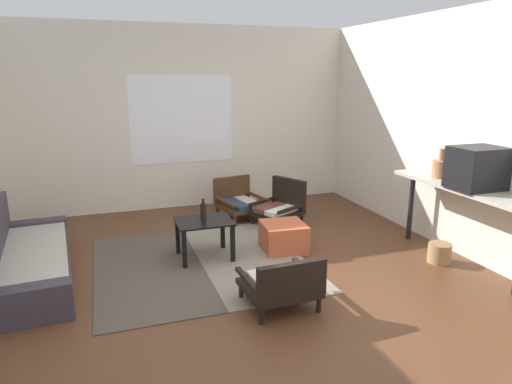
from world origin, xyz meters
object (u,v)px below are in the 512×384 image
(ottoman_orange, at_px, (283,237))
(console_shelf, at_px, (462,193))
(armchair_striped_foreground, at_px, (282,284))
(armchair_corner, at_px, (281,205))
(crt_television, at_px, (478,168))
(wicker_basket, at_px, (439,253))
(armchair_by_window, at_px, (238,200))
(glass_bottle, at_px, (203,211))
(couch, at_px, (22,261))
(clay_vase, at_px, (441,168))
(coffee_table, at_px, (204,228))

(ottoman_orange, height_order, console_shelf, console_shelf)
(armchair_striped_foreground, distance_m, armchair_corner, 2.38)
(crt_television, distance_m, wicker_basket, 1.02)
(armchair_by_window, bearing_deg, glass_bottle, -120.72)
(couch, distance_m, ottoman_orange, 2.76)
(crt_television, xyz_separation_m, clay_vase, (0.00, 0.52, -0.10))
(armchair_corner, bearing_deg, crt_television, -58.59)
(ottoman_orange, xyz_separation_m, glass_bottle, (-0.92, 0.07, 0.38))
(clay_vase, distance_m, glass_bottle, 2.67)
(coffee_table, height_order, ottoman_orange, coffee_table)
(couch, bearing_deg, ottoman_orange, -1.66)
(armchair_striped_foreground, xyz_separation_m, clay_vase, (2.15, 0.66, 0.76))
(ottoman_orange, height_order, crt_television, crt_television)
(clay_vase, bearing_deg, crt_television, -90.35)
(clay_vase, distance_m, wicker_basket, 0.94)
(couch, height_order, crt_television, crt_television)
(glass_bottle, bearing_deg, armchair_corner, 34.25)
(armchair_by_window, height_order, armchair_striped_foreground, armchair_by_window)
(couch, relative_size, wicker_basket, 8.56)
(couch, height_order, armchair_by_window, couch)
(ottoman_orange, bearing_deg, armchair_corner, 69.47)
(armchair_striped_foreground, xyz_separation_m, armchair_corner, (0.88, 2.21, 0.03))
(armchair_striped_foreground, relative_size, glass_bottle, 2.65)
(armchair_by_window, distance_m, clay_vase, 2.78)
(coffee_table, bearing_deg, ottoman_orange, -3.39)
(armchair_by_window, distance_m, crt_television, 3.21)
(armchair_by_window, xyz_separation_m, glass_bottle, (-0.81, -1.37, 0.30))
(console_shelf, bearing_deg, coffee_table, 158.30)
(ottoman_orange, height_order, clay_vase, clay_vase)
(armchair_by_window, relative_size, armchair_striped_foreground, 1.13)
(couch, height_order, console_shelf, console_shelf)
(armchair_striped_foreground, distance_m, ottoman_orange, 1.38)
(clay_vase, bearing_deg, wicker_basket, -118.01)
(coffee_table, height_order, armchair_striped_foreground, armchair_striped_foreground)
(couch, relative_size, ottoman_orange, 4.33)
(clay_vase, bearing_deg, armchair_by_window, 130.20)
(console_shelf, xyz_separation_m, wicker_basket, (-0.15, 0.06, -0.68))
(ottoman_orange, relative_size, glass_bottle, 1.98)
(armchair_striped_foreground, relative_size, console_shelf, 0.38)
(crt_television, xyz_separation_m, wicker_basket, (-0.15, 0.24, -0.98))
(clay_vase, relative_size, wicker_basket, 1.33)
(coffee_table, xyz_separation_m, clay_vase, (2.54, -0.67, 0.64))
(crt_television, bearing_deg, glass_bottle, 154.62)
(glass_bottle, bearing_deg, ottoman_orange, -4.19)
(ottoman_orange, height_order, wicker_basket, ottoman_orange)
(console_shelf, bearing_deg, crt_television, -91.01)
(armchair_by_window, bearing_deg, console_shelf, -54.10)
(coffee_table, height_order, console_shelf, console_shelf)
(armchair_striped_foreground, xyz_separation_m, crt_television, (2.15, 0.14, 0.86))
(console_shelf, bearing_deg, armchair_corner, 123.84)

